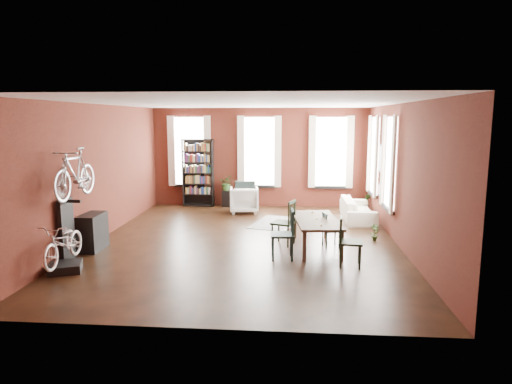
# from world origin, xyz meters

# --- Properties ---
(room) EXTENTS (9.00, 9.04, 3.22)m
(room) POSITION_xyz_m (0.25, 0.62, 2.14)
(room) COLOR black
(room) RESTS_ON ground
(dining_table) EXTENTS (1.10, 2.05, 0.67)m
(dining_table) POSITION_xyz_m (1.62, -0.43, 0.34)
(dining_table) COLOR #4D3E2E
(dining_table) RESTS_ON ground
(dining_chair_a) EXTENTS (0.51, 0.51, 1.03)m
(dining_chair_a) POSITION_xyz_m (0.89, -1.23, 0.51)
(dining_chair_a) COLOR #183634
(dining_chair_a) RESTS_ON ground
(dining_chair_b) EXTENTS (0.61, 0.61, 1.03)m
(dining_chair_b) POSITION_xyz_m (0.89, -0.16, 0.51)
(dining_chair_b) COLOR #1C2E1B
(dining_chair_b) RESTS_ON ground
(dining_chair_c) EXTENTS (0.49, 0.49, 0.97)m
(dining_chair_c) POSITION_xyz_m (2.23, -1.60, 0.49)
(dining_chair_c) COLOR black
(dining_chair_c) RESTS_ON ground
(dining_chair_d) EXTENTS (0.43, 0.43, 0.78)m
(dining_chair_d) POSITION_xyz_m (1.96, -0.27, 0.39)
(dining_chair_d) COLOR #173233
(dining_chair_d) RESTS_ON ground
(bookshelf) EXTENTS (1.00, 0.32, 2.20)m
(bookshelf) POSITION_xyz_m (-2.00, 4.30, 1.10)
(bookshelf) COLOR black
(bookshelf) RESTS_ON ground
(white_armchair) EXTENTS (0.94, 0.89, 0.87)m
(white_armchair) POSITION_xyz_m (-0.39, 3.36, 0.44)
(white_armchair) COLOR silver
(white_armchair) RESTS_ON ground
(cream_sofa) EXTENTS (0.61, 2.08, 0.81)m
(cream_sofa) POSITION_xyz_m (2.95, 2.60, 0.41)
(cream_sofa) COLOR beige
(cream_sofa) RESTS_ON ground
(striped_rug) EXTENTS (1.51, 1.96, 0.01)m
(striped_rug) POSITION_xyz_m (0.64, 1.99, 0.01)
(striped_rug) COLOR black
(striped_rug) RESTS_ON ground
(bike_trainer) EXTENTS (0.73, 0.73, 0.17)m
(bike_trainer) POSITION_xyz_m (-3.18, -2.36, 0.08)
(bike_trainer) COLOR black
(bike_trainer) RESTS_ON ground
(bike_wall_rack) EXTENTS (0.16, 0.60, 1.30)m
(bike_wall_rack) POSITION_xyz_m (-3.40, -1.80, 0.65)
(bike_wall_rack) COLOR black
(bike_wall_rack) RESTS_ON ground
(console_table) EXTENTS (0.40, 0.80, 0.80)m
(console_table) POSITION_xyz_m (-3.28, -0.90, 0.40)
(console_table) COLOR black
(console_table) RESTS_ON ground
(plant_stand) EXTENTS (0.30, 0.30, 0.53)m
(plant_stand) POSITION_xyz_m (-1.06, 4.28, 0.26)
(plant_stand) COLOR black
(plant_stand) RESTS_ON ground
(plant_by_sofa) EXTENTS (0.38, 0.61, 0.26)m
(plant_by_sofa) POSITION_xyz_m (3.36, 3.87, 0.13)
(plant_by_sofa) COLOR #365D25
(plant_by_sofa) RESTS_ON ground
(plant_small) EXTENTS (0.39, 0.47, 0.15)m
(plant_small) POSITION_xyz_m (3.03, 0.33, 0.08)
(plant_small) COLOR #315522
(plant_small) RESTS_ON ground
(bicycle_floor) EXTENTS (0.54, 0.80, 1.49)m
(bicycle_floor) POSITION_xyz_m (-3.18, -2.35, 0.91)
(bicycle_floor) COLOR beige
(bicycle_floor) RESTS_ON bike_trainer
(bicycle_hung) EXTENTS (0.47, 1.00, 1.66)m
(bicycle_hung) POSITION_xyz_m (-3.15, -1.80, 2.13)
(bicycle_hung) COLOR #A5A8AD
(bicycle_hung) RESTS_ON bike_wall_rack
(plant_on_stand) EXTENTS (0.52, 0.57, 0.40)m
(plant_on_stand) POSITION_xyz_m (-1.06, 4.30, 0.73)
(plant_on_stand) COLOR #305A24
(plant_on_stand) RESTS_ON plant_stand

